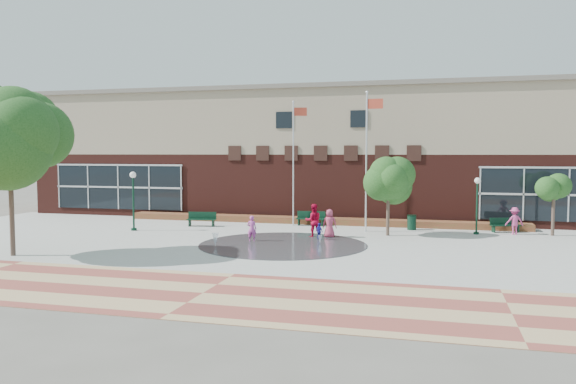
% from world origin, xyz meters
% --- Properties ---
extents(ground, '(120.00, 120.00, 0.00)m').
position_xyz_m(ground, '(0.00, 0.00, 0.00)').
color(ground, '#666056').
rests_on(ground, ground).
extents(plaza_concrete, '(46.00, 18.00, 0.01)m').
position_xyz_m(plaza_concrete, '(0.00, 4.00, 0.00)').
color(plaza_concrete, '#A8A8A0').
rests_on(plaza_concrete, ground).
extents(paver_band, '(46.00, 6.00, 0.01)m').
position_xyz_m(paver_band, '(0.00, -7.00, 0.00)').
color(paver_band, '#98473B').
rests_on(paver_band, ground).
extents(splash_pad, '(8.40, 8.40, 0.01)m').
position_xyz_m(splash_pad, '(0.00, 3.00, 0.00)').
color(splash_pad, '#383A3D').
rests_on(splash_pad, ground).
extents(library_building, '(44.40, 10.40, 9.20)m').
position_xyz_m(library_building, '(0.00, 17.48, 4.64)').
color(library_building, '#4B1E18').
rests_on(library_building, ground).
extents(flower_bed, '(26.00, 1.20, 0.40)m').
position_xyz_m(flower_bed, '(0.00, 11.60, 0.00)').
color(flower_bed, '#A81F24').
rests_on(flower_bed, ground).
extents(flagpole_left, '(0.91, 0.26, 7.87)m').
position_xyz_m(flagpole_left, '(-1.32, 10.50, 4.38)').
color(flagpole_left, silver).
rests_on(flagpole_left, ground).
extents(flagpole_right, '(1.01, 0.16, 8.17)m').
position_xyz_m(flagpole_right, '(3.49, 8.76, 4.57)').
color(flagpole_right, silver).
rests_on(flagpole_right, ground).
extents(lamp_left, '(0.37, 0.37, 3.51)m').
position_xyz_m(lamp_left, '(-9.92, 5.77, 2.18)').
color(lamp_left, black).
rests_on(lamp_left, ground).
extents(lamp_right, '(0.34, 0.34, 3.22)m').
position_xyz_m(lamp_right, '(9.62, 9.31, 2.00)').
color(lamp_right, black).
rests_on(lamp_right, ground).
extents(bench_left, '(1.85, 0.76, 0.91)m').
position_xyz_m(bench_left, '(-6.81, 8.57, 0.29)').
color(bench_left, black).
rests_on(bench_left, ground).
extents(bench_mid, '(1.83, 0.54, 0.92)m').
position_xyz_m(bench_mid, '(-0.25, 10.63, 0.30)').
color(bench_mid, black).
rests_on(bench_mid, ground).
extents(bench_right, '(1.75, 0.94, 0.85)m').
position_xyz_m(bench_right, '(11.30, 10.54, 0.27)').
color(bench_right, black).
rests_on(bench_right, ground).
extents(trash_can, '(0.56, 0.56, 0.91)m').
position_xyz_m(trash_can, '(6.01, 10.24, 0.46)').
color(trash_can, black).
rests_on(trash_can, ground).
extents(tree_big_left, '(4.96, 4.96, 7.92)m').
position_xyz_m(tree_big_left, '(-10.93, -2.91, 5.66)').
color(tree_big_left, '#423129').
rests_on(tree_big_left, ground).
extents(tree_mid, '(2.65, 2.65, 4.47)m').
position_xyz_m(tree_mid, '(4.81, 7.52, 3.26)').
color(tree_mid, '#423129').
rests_on(tree_mid, ground).
extents(tree_small_right, '(1.94, 1.94, 3.31)m').
position_xyz_m(tree_small_right, '(13.69, 9.82, 2.42)').
color(tree_small_right, '#423129').
rests_on(tree_small_right, ground).
extents(water_jet_a, '(0.34, 0.34, 0.67)m').
position_xyz_m(water_jet_a, '(-3.02, 1.54, 0.00)').
color(water_jet_a, white).
rests_on(water_jet_a, ground).
extents(water_jet_b, '(0.19, 0.19, 0.42)m').
position_xyz_m(water_jet_b, '(1.75, 3.68, 0.00)').
color(water_jet_b, white).
rests_on(water_jet_b, ground).
extents(child_splash, '(0.51, 0.35, 1.36)m').
position_xyz_m(child_splash, '(-1.85, 3.65, 0.68)').
color(child_splash, '#CA4BA9').
rests_on(child_splash, ground).
extents(adult_red, '(1.08, 0.97, 1.82)m').
position_xyz_m(adult_red, '(0.91, 6.02, 0.91)').
color(adult_red, '#BB092D').
rests_on(adult_red, ground).
extents(adult_pink, '(0.79, 0.54, 1.56)m').
position_xyz_m(adult_pink, '(1.80, 6.02, 0.78)').
color(adult_pink, '#C24060').
rests_on(adult_pink, ground).
extents(child_blue, '(0.56, 0.52, 0.92)m').
position_xyz_m(child_blue, '(1.44, 5.02, 0.46)').
color(child_blue, '#2623A3').
rests_on(child_blue, ground).
extents(person_bench, '(1.12, 0.80, 1.56)m').
position_xyz_m(person_bench, '(11.68, 9.77, 0.78)').
color(person_bench, '#C43F7F').
rests_on(person_bench, ground).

